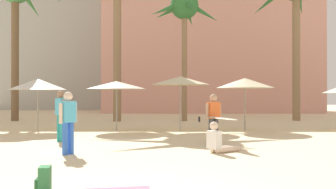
# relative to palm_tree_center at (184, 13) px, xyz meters

# --- Properties ---
(hotel_pink) EXTENTS (20.47, 11.06, 16.00)m
(hotel_pink) POSITION_rel_palm_tree_center_xyz_m (2.99, 15.10, 1.06)
(hotel_pink) COLOR #DB9989
(hotel_pink) RESTS_ON ground
(hotel_tower_gray) EXTENTS (16.80, 11.23, 23.56)m
(hotel_tower_gray) POSITION_rel_palm_tree_center_xyz_m (-12.95, 23.00, 4.84)
(hotel_tower_gray) COLOR #A8A8A3
(hotel_tower_gray) RESTS_ON ground
(palm_tree_center) EXTENTS (4.52, 4.60, 8.31)m
(palm_tree_center) POSITION_rel_palm_tree_center_xyz_m (0.00, 0.00, 0.00)
(palm_tree_center) COLOR #896B4C
(palm_tree_center) RESTS_ON ground
(cafe_umbrella_1) EXTENTS (2.54, 2.54, 2.37)m
(cafe_umbrella_1) POSITION_rel_palm_tree_center_xyz_m (-6.82, -6.92, -4.81)
(cafe_umbrella_1) COLOR gray
(cafe_umbrella_1) RESTS_ON ground
(cafe_umbrella_2) EXTENTS (2.67, 2.67, 2.43)m
(cafe_umbrella_2) POSITION_rel_palm_tree_center_xyz_m (2.57, -6.43, -4.74)
(cafe_umbrella_2) COLOR gray
(cafe_umbrella_2) RESTS_ON ground
(cafe_umbrella_4) EXTENTS (2.69, 2.69, 2.49)m
(cafe_umbrella_4) POSITION_rel_palm_tree_center_xyz_m (-0.41, -6.67, -4.64)
(cafe_umbrella_4) COLOR gray
(cafe_umbrella_4) RESTS_ON ground
(cafe_umbrella_7) EXTENTS (2.77, 2.77, 2.27)m
(cafe_umbrella_7) POSITION_rel_palm_tree_center_xyz_m (-3.31, -6.60, -4.85)
(cafe_umbrella_7) COLOR gray
(cafe_umbrella_7) RESTS_ON ground
(backpack) EXTENTS (0.28, 0.33, 0.42)m
(backpack) POSITION_rel_palm_tree_center_xyz_m (-2.93, -17.03, -6.73)
(backpack) COLOR #2C6E3E
(backpack) RESTS_ON ground
(person_near_right) EXTENTS (1.36, 2.54, 1.66)m
(person_near_right) POSITION_rel_palm_tree_center_xyz_m (0.58, -11.26, -6.03)
(person_near_right) COLOR #3D3D42
(person_near_right) RESTS_ON ground
(person_mid_center) EXTENTS (0.41, 0.56, 1.71)m
(person_mid_center) POSITION_rel_palm_tree_center_xyz_m (-3.62, -13.24, -6.00)
(person_mid_center) COLOR blue
(person_mid_center) RESTS_ON ground
(person_mid_right) EXTENTS (1.02, 0.87, 0.88)m
(person_mid_right) POSITION_rel_palm_tree_center_xyz_m (0.54, -12.85, -6.64)
(person_mid_right) COLOR beige
(person_mid_right) RESTS_ON ground
(person_near_left) EXTENTS (0.48, 0.51, 1.78)m
(person_near_left) POSITION_rel_palm_tree_center_xyz_m (-4.68, -10.50, -5.96)
(person_near_left) COLOR teal
(person_near_left) RESTS_ON ground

